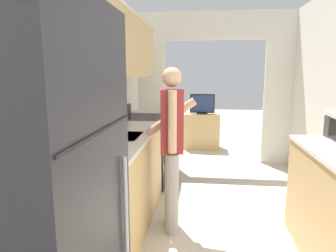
# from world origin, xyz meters

# --- Properties ---
(wall_left) EXTENTS (0.38, 6.98, 2.50)m
(wall_left) POSITION_xyz_m (-1.23, 2.08, 1.49)
(wall_left) COLOR silver
(wall_left) RESTS_ON ground_plane
(wall_far_with_doorway) EXTENTS (2.96, 0.06, 2.50)m
(wall_far_with_doorway) POSITION_xyz_m (0.00, 4.61, 1.44)
(wall_far_with_doorway) COLOR silver
(wall_far_with_doorway) RESTS_ON ground_plane
(counter_left) EXTENTS (0.62, 3.23, 0.93)m
(counter_left) POSITION_xyz_m (-0.98, 2.39, 0.47)
(counter_left) COLOR tan
(counter_left) RESTS_ON ground_plane
(refrigerator) EXTENTS (0.74, 0.81, 1.81)m
(refrigerator) POSITION_xyz_m (-0.92, 0.62, 0.91)
(refrigerator) COLOR black
(refrigerator) RESTS_ON ground_plane
(range_oven) EXTENTS (0.66, 0.74, 1.07)m
(range_oven) POSITION_xyz_m (-0.97, 3.49, 0.47)
(range_oven) COLOR black
(range_oven) RESTS_ON ground_plane
(person) EXTENTS (0.51, 0.41, 1.58)m
(person) POSITION_xyz_m (-0.46, 2.24, 0.84)
(person) COLOR #9E9E9E
(person) RESTS_ON ground_plane
(tv_cabinet) EXTENTS (0.71, 0.42, 0.71)m
(tv_cabinet) POSITION_xyz_m (-0.18, 5.50, 0.36)
(tv_cabinet) COLOR tan
(tv_cabinet) RESTS_ON ground_plane
(television) EXTENTS (0.49, 0.16, 0.39)m
(television) POSITION_xyz_m (-0.18, 5.46, 0.90)
(television) COLOR black
(television) RESTS_ON tv_cabinet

